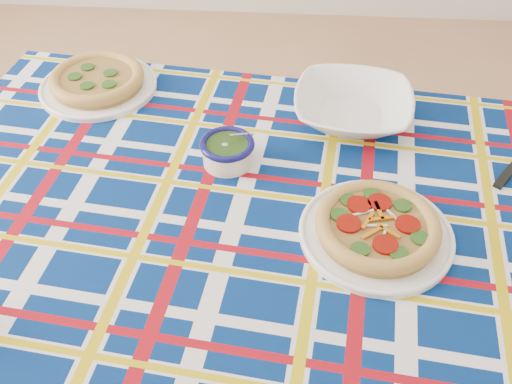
# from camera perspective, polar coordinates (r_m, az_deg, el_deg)

# --- Properties ---
(floor) EXTENTS (4.00, 4.00, 0.00)m
(floor) POSITION_cam_1_polar(r_m,az_deg,el_deg) (2.07, -14.52, -7.68)
(floor) COLOR #A77956
(floor) RESTS_ON ground
(dining_table) EXTENTS (1.69, 1.17, 0.74)m
(dining_table) POSITION_cam_1_polar(r_m,az_deg,el_deg) (1.20, 2.24, -4.87)
(dining_table) COLOR brown
(dining_table) RESTS_ON floor
(tablecloth) EXTENTS (1.73, 1.21, 0.11)m
(tablecloth) POSITION_cam_1_polar(r_m,az_deg,el_deg) (1.18, 2.27, -4.08)
(tablecloth) COLOR navy
(tablecloth) RESTS_ON dining_table
(main_focaccia_plate) EXTENTS (0.34, 0.34, 0.06)m
(main_focaccia_plate) POSITION_cam_1_polar(r_m,az_deg,el_deg) (1.11, 12.06, -3.35)
(main_focaccia_plate) COLOR olive
(main_focaccia_plate) RESTS_ON tablecloth
(pesto_bowl) EXTENTS (0.12, 0.12, 0.07)m
(pesto_bowl) POSITION_cam_1_polar(r_m,az_deg,el_deg) (1.24, -2.88, 4.24)
(pesto_bowl) COLOR black
(pesto_bowl) RESTS_ON tablecloth
(serving_bowl) EXTENTS (0.31, 0.31, 0.07)m
(serving_bowl) POSITION_cam_1_polar(r_m,az_deg,el_deg) (1.39, 9.65, 8.38)
(serving_bowl) COLOR white
(serving_bowl) RESTS_ON tablecloth
(second_focaccia_plate) EXTENTS (0.36, 0.36, 0.06)m
(second_focaccia_plate) POSITION_cam_1_polar(r_m,az_deg,el_deg) (1.54, -15.61, 10.78)
(second_focaccia_plate) COLOR olive
(second_focaccia_plate) RESTS_ON tablecloth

